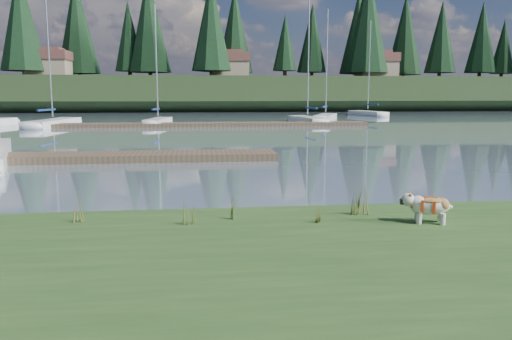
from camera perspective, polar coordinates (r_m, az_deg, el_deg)
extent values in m
plane|color=gray|center=(41.78, -7.72, 4.95)|extent=(200.00, 200.00, 0.00)
cube|color=#2E4E1F|center=(6.28, -13.89, -15.40)|extent=(60.00, 9.00, 0.35)
cube|color=black|center=(84.69, -7.23, 8.54)|extent=(200.00, 20.00, 5.00)
cylinder|color=silver|center=(9.63, 18.14, -5.27)|extent=(0.10, 0.10, 0.21)
cylinder|color=silver|center=(9.83, 17.94, -4.98)|extent=(0.10, 0.10, 0.21)
cylinder|color=silver|center=(9.71, 20.56, -5.28)|extent=(0.10, 0.10, 0.21)
cylinder|color=silver|center=(9.91, 20.32, -5.00)|extent=(0.10, 0.10, 0.21)
ellipsoid|color=silver|center=(9.72, 19.37, -3.88)|extent=(0.75, 0.51, 0.32)
ellipsoid|color=olive|center=(9.70, 19.40, -3.29)|extent=(0.55, 0.44, 0.11)
ellipsoid|color=silver|center=(9.63, 16.97, -3.25)|extent=(0.30, 0.30, 0.24)
cube|color=black|center=(9.63, 16.34, -3.49)|extent=(0.10, 0.13, 0.09)
cube|color=#4C3D2C|center=(21.39, -19.54, 1.36)|extent=(16.00, 2.00, 0.30)
cube|color=#4C3D2C|center=(41.78, -4.97, 5.20)|extent=(26.00, 2.20, 0.30)
ellipsoid|color=white|center=(50.18, -26.32, 5.01)|extent=(2.04, 2.31, 0.70)
cube|color=white|center=(45.00, -22.17, 4.94)|extent=(2.87, 8.17, 0.70)
ellipsoid|color=white|center=(48.70, -20.33, 5.28)|extent=(2.02, 2.40, 0.70)
cylinder|color=silver|center=(45.14, -22.68, 13.61)|extent=(0.12, 0.12, 12.50)
cube|color=navy|center=(43.95, -22.82, 6.36)|extent=(0.62, 3.18, 0.20)
cube|color=white|center=(44.15, -11.12, 5.35)|extent=(2.16, 6.03, 0.70)
ellipsoid|color=white|center=(47.03, -10.34, 5.58)|extent=(1.50, 1.78, 0.70)
cylinder|color=silver|center=(44.17, -11.33, 12.13)|extent=(0.12, 0.12, 9.29)
cube|color=navy|center=(43.32, -11.40, 6.85)|extent=(0.53, 2.35, 0.20)
cube|color=white|center=(46.71, 5.90, 5.65)|extent=(2.50, 7.24, 0.70)
ellipsoid|color=white|center=(50.06, 4.53, 5.87)|extent=(1.78, 2.12, 0.70)
cylinder|color=silver|center=(46.78, 6.02, 13.05)|extent=(0.12, 0.12, 10.91)
cube|color=navy|center=(45.75, 6.34, 7.06)|extent=(0.56, 2.82, 0.20)
cube|color=white|center=(52.12, 7.95, 5.93)|extent=(3.95, 6.72, 0.70)
ellipsoid|color=white|center=(55.41, 8.44, 6.08)|extent=(2.04, 2.23, 0.70)
cylinder|color=silver|center=(52.16, 8.09, 12.20)|extent=(0.12, 0.12, 10.25)
cube|color=navy|center=(51.18, 7.84, 7.20)|extent=(1.20, 2.52, 0.20)
cube|color=white|center=(63.03, 12.64, 6.28)|extent=(2.93, 7.23, 0.70)
ellipsoid|color=white|center=(66.09, 11.09, 6.43)|extent=(1.88, 2.18, 0.70)
cylinder|color=silver|center=(63.07, 12.82, 11.58)|extent=(0.12, 0.12, 10.52)
cube|color=navy|center=(62.16, 13.13, 7.32)|extent=(0.74, 2.79, 0.20)
cone|color=#475B23|center=(9.20, -8.01, -4.71)|extent=(0.03, 0.03, 0.47)
cone|color=brown|center=(9.15, -7.33, -5.09)|extent=(0.03, 0.03, 0.38)
cone|color=#475B23|center=(9.23, -7.64, -4.52)|extent=(0.03, 0.03, 0.52)
cone|color=brown|center=(9.19, -7.13, -5.17)|extent=(0.03, 0.03, 0.33)
cone|color=#475B23|center=(9.13, -7.90, -4.97)|extent=(0.03, 0.03, 0.42)
cone|color=#475B23|center=(9.47, -2.92, -4.37)|extent=(0.03, 0.03, 0.43)
cone|color=brown|center=(9.42, -2.22, -4.71)|extent=(0.03, 0.03, 0.35)
cone|color=#475B23|center=(9.50, -2.57, -4.20)|extent=(0.03, 0.03, 0.48)
cone|color=brown|center=(9.46, -2.05, -4.78)|extent=(0.03, 0.03, 0.30)
cone|color=#475B23|center=(9.40, -2.76, -4.61)|extent=(0.03, 0.03, 0.39)
cone|color=#475B23|center=(10.01, 10.85, -3.59)|extent=(0.03, 0.03, 0.50)
cone|color=brown|center=(9.99, 11.56, -3.93)|extent=(0.03, 0.03, 0.40)
cone|color=#475B23|center=(10.05, 11.13, -3.40)|extent=(0.03, 0.03, 0.55)
cone|color=brown|center=(10.04, 11.65, -4.02)|extent=(0.03, 0.03, 0.35)
cone|color=#475B23|center=(9.95, 11.09, -3.83)|extent=(0.03, 0.03, 0.45)
cone|color=#475B23|center=(9.85, -19.80, -4.10)|extent=(0.03, 0.03, 0.53)
cone|color=brown|center=(9.77, -19.24, -4.49)|extent=(0.03, 0.03, 0.42)
cone|color=#475B23|center=(9.86, -19.43, -3.91)|extent=(0.03, 0.03, 0.58)
cone|color=brown|center=(9.81, -19.01, -4.59)|extent=(0.03, 0.03, 0.37)
cone|color=#475B23|center=(9.78, -19.78, -4.35)|extent=(0.03, 0.03, 0.47)
cone|color=#475B23|center=(9.35, 6.66, -4.95)|extent=(0.03, 0.03, 0.32)
cone|color=brown|center=(9.31, 7.41, -5.22)|extent=(0.03, 0.03, 0.26)
cone|color=#475B23|center=(9.38, 6.98, -4.80)|extent=(0.03, 0.03, 0.35)
cone|color=brown|center=(9.36, 7.53, -5.25)|extent=(0.03, 0.03, 0.23)
cone|color=#475B23|center=(9.28, 6.89, -5.16)|extent=(0.03, 0.03, 0.29)
cone|color=#475B23|center=(10.02, 11.62, -3.33)|extent=(0.03, 0.03, 0.60)
cone|color=brown|center=(10.00, 12.34, -3.73)|extent=(0.03, 0.03, 0.48)
cone|color=#475B23|center=(10.06, 11.90, -3.12)|extent=(0.03, 0.03, 0.66)
cone|color=brown|center=(10.06, 12.42, -3.84)|extent=(0.03, 0.03, 0.42)
cone|color=#475B23|center=(9.96, 11.87, -3.59)|extent=(0.03, 0.03, 0.54)
cube|color=#33281C|center=(10.45, -10.86, -6.07)|extent=(60.00, 0.50, 0.14)
cylinder|color=#382619|center=(83.82, -24.95, 10.13)|extent=(0.60, 0.60, 1.80)
cone|color=black|center=(84.45, -25.29, 15.32)|extent=(6.60, 6.60, 15.00)
cylinder|color=#382619|center=(84.44, -14.20, 10.66)|extent=(0.60, 0.60, 1.80)
cone|color=black|center=(84.86, -14.36, 14.61)|extent=(4.84, 4.84, 11.00)
cylinder|color=#382619|center=(77.78, -5.08, 11.07)|extent=(0.60, 0.60, 1.80)
cone|color=black|center=(78.40, -5.15, 16.34)|extent=(6.16, 6.16, 14.00)
cylinder|color=#382619|center=(82.97, 3.31, 10.94)|extent=(0.60, 0.60, 1.80)
cone|color=black|center=(83.30, 3.34, 14.35)|extent=(3.96, 3.96, 9.00)
cylinder|color=#382619|center=(84.25, 12.45, 10.72)|extent=(0.60, 0.60, 1.80)
cone|color=black|center=(84.95, 12.64, 16.19)|extent=(7.04, 7.04, 16.00)
cylinder|color=#382619|center=(92.43, 20.20, 10.20)|extent=(0.60, 0.60, 1.80)
cone|color=black|center=(92.86, 20.41, 14.09)|extent=(5.28, 5.28, 12.00)
cube|color=gray|center=(84.88, -22.59, 10.59)|extent=(6.00, 5.00, 2.80)
cube|color=brown|center=(85.00, -22.67, 12.00)|extent=(6.30, 5.30, 1.40)
cube|color=brown|center=(85.06, -22.71, 12.54)|extent=(4.20, 3.60, 0.70)
cube|color=gray|center=(82.93, -3.07, 11.29)|extent=(6.00, 5.00, 2.80)
cube|color=brown|center=(83.05, -3.08, 12.74)|extent=(6.30, 5.30, 1.40)
cube|color=brown|center=(83.11, -3.08, 13.29)|extent=(4.20, 3.60, 0.70)
cube|color=gray|center=(85.88, 13.53, 10.98)|extent=(6.00, 5.00, 2.80)
cube|color=brown|center=(86.00, 13.58, 12.38)|extent=(6.30, 5.30, 1.40)
cube|color=brown|center=(86.05, 13.60, 12.91)|extent=(4.20, 3.60, 0.70)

